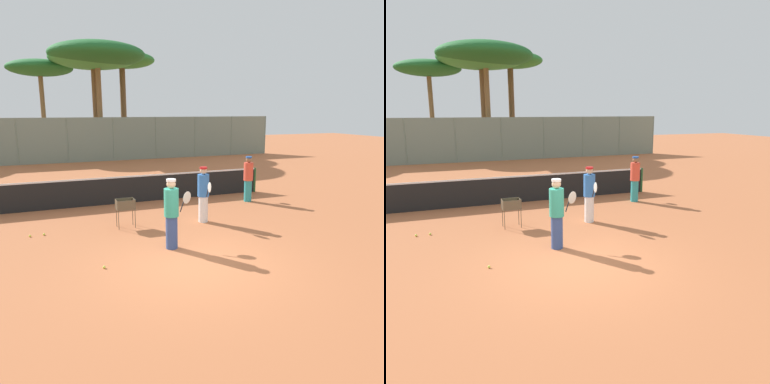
{
  "view_description": "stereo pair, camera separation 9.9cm",
  "coord_description": "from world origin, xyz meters",
  "views": [
    {
      "loc": [
        -3.06,
        -7.66,
        3.56
      ],
      "look_at": [
        1.22,
        3.2,
        1.0
      ],
      "focal_mm": 35.0,
      "sensor_mm": 36.0,
      "label": 1
    },
    {
      "loc": [
        -2.96,
        -7.7,
        3.56
      ],
      "look_at": [
        1.22,
        3.2,
        1.0
      ],
      "focal_mm": 35.0,
      "sensor_mm": 36.0,
      "label": 2
    }
  ],
  "objects": [
    {
      "name": "tree_3",
      "position": [
        0.74,
        21.74,
        7.21
      ],
      "size": [
        6.35,
        6.35,
        8.06
      ],
      "color": "brown",
      "rests_on": "ground_plane"
    },
    {
      "name": "tree_2",
      "position": [
        3.31,
        24.04,
        7.38
      ],
      "size": [
        5.3,
        5.3,
        8.2
      ],
      "color": "brown",
      "rests_on": "ground_plane"
    },
    {
      "name": "player_white_outfit",
      "position": [
        -0.13,
        1.22,
        0.96
      ],
      "size": [
        0.89,
        0.5,
        1.85
      ],
      "rotation": [
        0.0,
        0.0,
        0.4
      ],
      "color": "#334C8C",
      "rests_on": "ground_plane"
    },
    {
      "name": "tennis_ball_3",
      "position": [
        -2.0,
        0.54,
        0.03
      ],
      "size": [
        0.07,
        0.07,
        0.07
      ],
      "primitive_type": "sphere",
      "color": "#D1E54C",
      "rests_on": "ground_plane"
    },
    {
      "name": "back_fence",
      "position": [
        0.0,
        19.36,
        1.54
      ],
      "size": [
        28.34,
        0.08,
        3.07
      ],
      "color": "gray",
      "rests_on": "ground_plane"
    },
    {
      "name": "ground_plane",
      "position": [
        0.0,
        0.0,
        0.0
      ],
      "size": [
        80.0,
        80.0,
        0.0
      ],
      "primitive_type": "plane",
      "color": "#B7663D"
    },
    {
      "name": "parked_car",
      "position": [
        1.5,
        24.23,
        0.66
      ],
      "size": [
        4.2,
        1.7,
        1.6
      ],
      "color": "#3F4C8C",
      "rests_on": "ground_plane"
    },
    {
      "name": "tree_5",
      "position": [
        0.96,
        21.1,
        7.41
      ],
      "size": [
        6.86,
        6.86,
        8.32
      ],
      "color": "brown",
      "rests_on": "ground_plane"
    },
    {
      "name": "ball_cart",
      "position": [
        -0.88,
        3.45,
        0.66
      ],
      "size": [
        0.56,
        0.41,
        0.89
      ],
      "color": "brown",
      "rests_on": "ground_plane"
    },
    {
      "name": "player_yellow_shirt",
      "position": [
        4.33,
        5.05,
        0.93
      ],
      "size": [
        0.4,
        0.91,
        1.8
      ],
      "rotation": [
        0.0,
        0.0,
        1.3
      ],
      "color": "teal",
      "rests_on": "ground_plane"
    },
    {
      "name": "player_red_cap",
      "position": [
        1.57,
        3.1,
        0.94
      ],
      "size": [
        0.37,
        0.93,
        1.8
      ],
      "rotation": [
        0.0,
        0.0,
        4.66
      ],
      "color": "white",
      "rests_on": "ground_plane"
    },
    {
      "name": "tennis_net",
      "position": [
        0.0,
        6.51,
        0.56
      ],
      "size": [
        11.13,
        0.1,
        1.07
      ],
      "color": "#26592D",
      "rests_on": "ground_plane"
    },
    {
      "name": "tennis_ball_0",
      "position": [
        2.48,
        5.08,
        0.03
      ],
      "size": [
        0.07,
        0.07,
        0.07
      ],
      "primitive_type": "sphere",
      "color": "#D1E54C",
      "rests_on": "ground_plane"
    },
    {
      "name": "tree_1",
      "position": [
        -2.93,
        23.95,
        6.57
      ],
      "size": [
        4.84,
        4.84,
        7.27
      ],
      "color": "brown",
      "rests_on": "ground_plane"
    },
    {
      "name": "tennis_ball_1",
      "position": [
        -3.27,
        3.54,
        0.03
      ],
      "size": [
        0.07,
        0.07,
        0.07
      ],
      "primitive_type": "sphere",
      "color": "#D1E54C",
      "rests_on": "ground_plane"
    },
    {
      "name": "tennis_ball_2",
      "position": [
        -3.65,
        3.54,
        0.03
      ],
      "size": [
        0.07,
        0.07,
        0.07
      ],
      "primitive_type": "sphere",
      "color": "#D1E54C",
      "rests_on": "ground_plane"
    }
  ]
}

